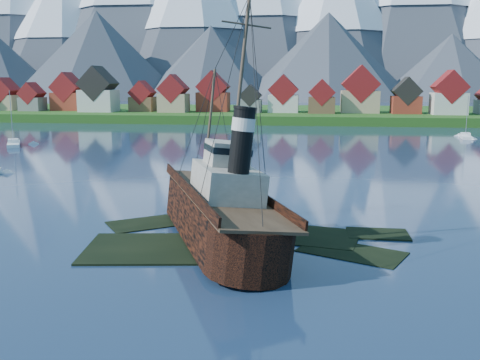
# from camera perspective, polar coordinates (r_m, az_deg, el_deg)

# --- Properties ---
(ground) EXTENTS (1400.00, 1400.00, 0.00)m
(ground) POSITION_cam_1_polar(r_m,az_deg,el_deg) (50.63, -2.03, -6.80)
(ground) COLOR #1B2F4D
(ground) RESTS_ON ground
(shoal) EXTENTS (31.71, 21.24, 1.14)m
(shoal) POSITION_cam_1_polar(r_m,az_deg,el_deg) (52.52, 0.29, -6.54)
(shoal) COLOR black
(shoal) RESTS_ON ground
(shore_bank) EXTENTS (600.00, 80.00, 3.20)m
(shore_bank) POSITION_cam_1_polar(r_m,az_deg,el_deg) (218.29, 5.37, 6.67)
(shore_bank) COLOR #174E16
(shore_bank) RESTS_ON ground
(seawall) EXTENTS (600.00, 2.50, 2.00)m
(seawall) POSITION_cam_1_polar(r_m,az_deg,el_deg) (180.43, 4.91, 5.84)
(seawall) COLOR #3F3D38
(seawall) RESTS_ON ground
(town) EXTENTS (250.96, 16.69, 17.30)m
(town) POSITION_cam_1_polar(r_m,az_deg,el_deg) (204.08, -4.23, 8.94)
(town) COLOR maroon
(town) RESTS_ON ground
(tugboat_wreck) EXTENTS (6.93, 29.86, 23.67)m
(tugboat_wreck) POSITION_cam_1_polar(r_m,az_deg,el_deg) (52.38, -2.20, -2.83)
(tugboat_wreck) COLOR black
(tugboat_wreck) RESTS_ON ground
(sailboat_c) EXTENTS (7.21, 10.26, 13.26)m
(sailboat_c) POSITION_cam_1_polar(r_m,az_deg,el_deg) (134.79, -23.00, 3.51)
(sailboat_c) COLOR white
(sailboat_c) RESTS_ON ground
(sailboat_e) EXTENTS (3.72, 10.13, 11.47)m
(sailboat_e) POSITION_cam_1_polar(r_m,az_deg,el_deg) (152.62, 22.90, 4.25)
(sailboat_e) COLOR white
(sailboat_e) RESTS_ON ground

